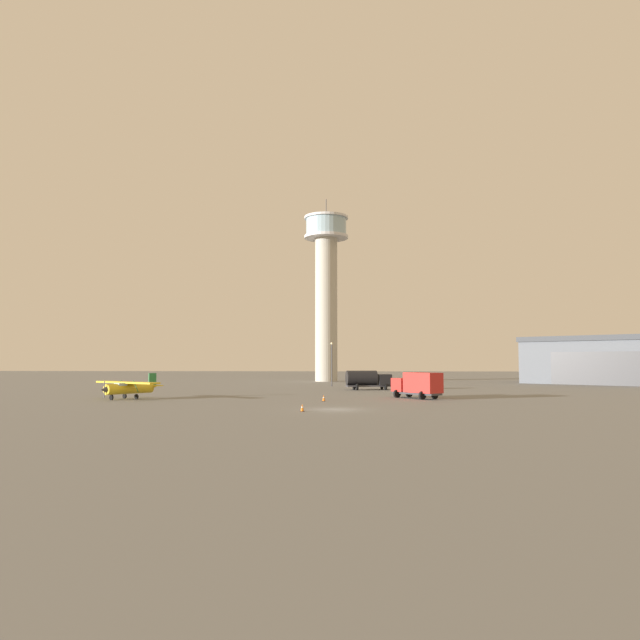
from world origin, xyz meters
TOP-DOWN VIEW (x-y plane):
  - ground_plane at (0.00, 0.00)m, footprint 400.00×400.00m
  - control_tower at (-4.21, 75.70)m, footprint 9.78×9.78m
  - hangar at (53.84, 66.82)m, footprint 38.23×37.38m
  - airplane_yellow at (-24.93, 14.10)m, footprint 9.42×7.70m
  - truck_box_red at (9.56, 16.80)m, footprint 5.93×6.80m
  - truck_fuel_tanker_black at (3.94, 38.06)m, footprint 7.33×4.13m
  - light_post_west at (-2.09, 50.72)m, footprint 0.44×0.44m
  - traffic_cone_near_left at (-2.83, -2.42)m, footprint 0.36×0.36m
  - traffic_cone_near_right at (-1.59, 11.47)m, footprint 0.36×0.36m

SIDE VIEW (x-z plane):
  - ground_plane at x=0.00m, z-range 0.00..0.00m
  - traffic_cone_near_left at x=-2.83m, z-range 0.00..0.69m
  - traffic_cone_near_right at x=-1.59m, z-range 0.00..0.71m
  - airplane_yellow at x=-24.93m, z-range -0.10..2.92m
  - truck_fuel_tanker_black at x=3.94m, z-range 0.16..3.17m
  - truck_box_red at x=9.56m, z-range 0.15..3.28m
  - hangar at x=53.84m, z-range 0.02..9.34m
  - light_post_west at x=-2.09m, z-range 0.81..8.65m
  - control_tower at x=-4.21m, z-range 1.99..42.77m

